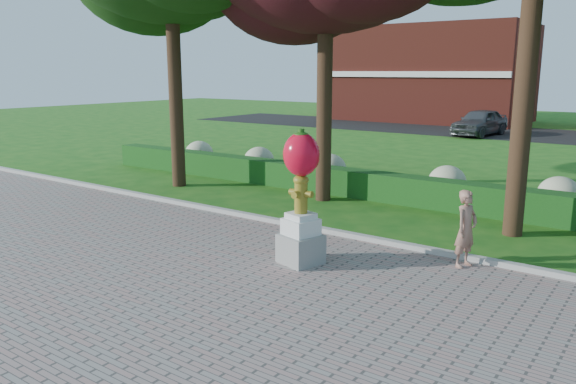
{
  "coord_description": "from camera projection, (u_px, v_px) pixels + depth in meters",
  "views": [
    {
      "loc": [
        6.56,
        -7.73,
        3.73
      ],
      "look_at": [
        0.31,
        1.0,
        1.4
      ],
      "focal_mm": 35.0,
      "sensor_mm": 36.0,
      "label": 1
    }
  ],
  "objects": [
    {
      "name": "hydrant_sculpture",
      "position": [
        301.0,
        194.0,
        10.72
      ],
      "size": [
        0.87,
        0.87,
        2.63
      ],
      "rotation": [
        0.0,
        0.0,
        -0.27
      ],
      "color": "gray",
      "rests_on": "walkway"
    },
    {
      "name": "parked_car",
      "position": [
        480.0,
        122.0,
        32.81
      ],
      "size": [
        2.43,
        4.78,
        1.56
      ],
      "primitive_type": "imported",
      "rotation": [
        0.0,
        0.0,
        -0.13
      ],
      "color": "#404448",
      "rests_on": "street"
    },
    {
      "name": "hydrangea_row",
      "position": [
        433.0,
        181.0,
        16.58
      ],
      "size": [
        20.1,
        1.1,
        0.99
      ],
      "color": "#BDC496",
      "rests_on": "ground"
    },
    {
      "name": "lawn_hedge",
      "position": [
        401.0,
        189.0,
        16.14
      ],
      "size": [
        24.0,
        0.7,
        0.8
      ],
      "primitive_type": "cube",
      "color": "#124014",
      "rests_on": "ground"
    },
    {
      "name": "walkway",
      "position": [
        51.0,
        355.0,
        7.48
      ],
      "size": [
        40.0,
        14.0,
        0.04
      ],
      "primitive_type": "cube",
      "color": "gray",
      "rests_on": "ground"
    },
    {
      "name": "woman",
      "position": [
        466.0,
        229.0,
        10.67
      ],
      "size": [
        0.48,
        0.62,
        1.5
      ],
      "primitive_type": "imported",
      "rotation": [
        0.0,
        0.0,
        1.32
      ],
      "color": "#A16F5C",
      "rests_on": "walkway"
    },
    {
      "name": "curb",
      "position": [
        327.0,
        231.0,
        13.03
      ],
      "size": [
        40.0,
        0.18,
        0.15
      ],
      "primitive_type": "cube",
      "color": "#ADADA5",
      "rests_on": "ground"
    },
    {
      "name": "ground",
      "position": [
        244.0,
        271.0,
        10.67
      ],
      "size": [
        100.0,
        100.0,
        0.0
      ],
      "primitive_type": "plane",
      "color": "#1A5A16",
      "rests_on": "ground"
    },
    {
      "name": "building_left",
      "position": [
        430.0,
        74.0,
        42.64
      ],
      "size": [
        14.0,
        8.0,
        7.0
      ],
      "primitive_type": "cube",
      "color": "maroon",
      "rests_on": "ground"
    },
    {
      "name": "street",
      "position": [
        551.0,
        136.0,
        32.91
      ],
      "size": [
        50.0,
        8.0,
        0.02
      ],
      "primitive_type": "cube",
      "color": "black",
      "rests_on": "ground"
    }
  ]
}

